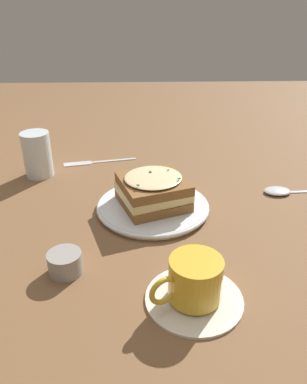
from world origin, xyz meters
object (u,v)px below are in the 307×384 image
fork (92,162)px  condiment_pot (66,263)px  dinner_plate (154,206)px  teacup_with_saucer (195,284)px  sandwich (154,190)px  spoon (282,191)px  water_glass (38,154)px

fork → condiment_pot: (0.01, -0.42, 0.02)m
dinner_plate → teacup_with_saucer: teacup_with_saucer is taller
sandwich → condiment_pot: 0.23m
teacup_with_saucer → condiment_pot: size_ratio=2.63×
spoon → condiment_pot: bearing=117.8°
dinner_plate → spoon: (0.28, 0.06, -0.00)m
sandwich → water_glass: water_glass is taller
sandwich → water_glass: (-0.26, 0.17, 0.01)m
teacup_with_saucer → condiment_pot: teacup_with_saucer is taller
dinner_plate → spoon: dinner_plate is taller
water_glass → fork: bearing=30.7°
water_glass → teacup_with_saucer: bearing=-53.5°
fork → spoon: spoon is taller
teacup_with_saucer → spoon: size_ratio=0.84×
fork → dinner_plate: bearing=-158.9°
water_glass → dinner_plate: bearing=-33.0°
teacup_with_saucer → dinner_plate: bearing=-105.6°
sandwich → spoon: bearing=12.8°
teacup_with_saucer → condiment_pot: 0.20m
teacup_with_saucer → water_glass: water_glass is taller
teacup_with_saucer → water_glass: bearing=-80.2°
teacup_with_saucer → condiment_pot: (-0.19, 0.07, -0.01)m
fork → spoon: 0.47m
teacup_with_saucer → water_glass: size_ratio=1.32×
water_glass → spoon: water_glass is taller
dinner_plate → fork: 0.28m
water_glass → fork: 0.14m
water_glass → condiment_pot: 0.38m
water_glass → condiment_pot: water_glass is taller
teacup_with_saucer → spoon: (0.23, 0.31, -0.02)m
dinner_plate → water_glass: bearing=147.0°
dinner_plate → condiment_pot: (-0.14, -0.18, 0.01)m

